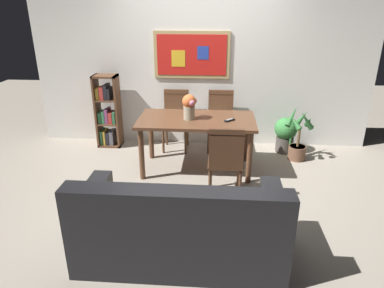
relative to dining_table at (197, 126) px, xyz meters
The scene contains 12 objects.
ground_plane 0.77m from the dining_table, 88.33° to the right, with size 12.00×12.00×0.00m, color gray.
wall_back_with_painting 1.25m from the dining_table, 89.47° to the left, with size 5.20×0.14×2.60m.
dining_table is the anchor object (origin of this frame).
dining_chair_far_left 0.86m from the dining_table, 115.44° to the left, with size 0.40×0.41×0.91m.
dining_chair_near_right 0.85m from the dining_table, 63.66° to the right, with size 0.40×0.41×0.91m.
dining_chair_far_right 0.86m from the dining_table, 67.98° to the left, with size 0.40×0.41×0.91m.
leather_couch 1.84m from the dining_table, 91.06° to the right, with size 1.80×0.84×0.84m.
bookshelf 1.65m from the dining_table, 151.71° to the left, with size 0.36×0.28×1.14m.
potted_ivy 1.54m from the dining_table, 28.57° to the left, with size 0.34×0.34×0.55m.
potted_palm 1.55m from the dining_table, 16.92° to the left, with size 0.41×0.42×0.79m.
flower_vase 0.30m from the dining_table, 168.32° to the right, with size 0.19×0.20×0.33m.
tv_remote 0.45m from the dining_table, ahead, with size 0.15×0.14×0.02m.
Camera 1 is at (0.25, -3.92, 2.16)m, focal length 32.64 mm.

